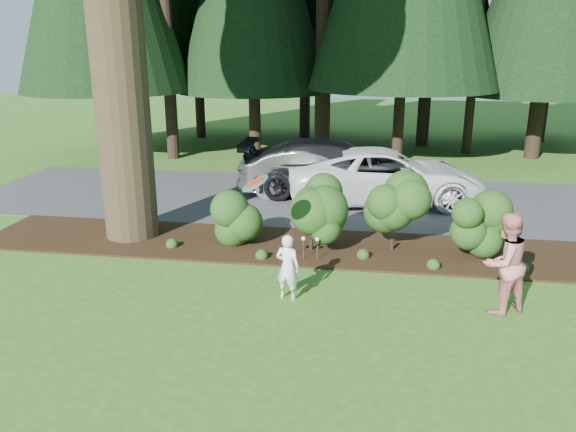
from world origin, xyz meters
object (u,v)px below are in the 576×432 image
object	(u,v)px
car_silver_wagon	(312,171)
child	(288,267)
car_dark_suv	(335,167)
frisbee	(255,183)
car_white_suv	(386,176)
adult	(504,263)

from	to	relation	value
car_silver_wagon	child	bearing A→B (deg)	176.97
car_dark_suv	frisbee	world-z (taller)	frisbee
car_white_suv	adult	size ratio (longest dim) A/B	3.14
car_dark_suv	child	size ratio (longest dim) A/B	4.62
car_white_suv	car_dark_suv	xyz separation A→B (m)	(-1.54, 0.73, 0.05)
car_white_suv	frisbee	distance (m)	7.06
adult	child	bearing A→B (deg)	-31.49
car_white_suv	frisbee	size ratio (longest dim) A/B	10.44
adult	frisbee	size ratio (longest dim) A/B	3.33
child	adult	distance (m)	3.75
adult	frisbee	bearing A→B (deg)	-36.03
car_white_suv	car_dark_suv	size ratio (longest dim) A/B	0.99
car_silver_wagon	car_white_suv	bearing A→B (deg)	-109.29
car_silver_wagon	child	distance (m)	7.36
car_dark_suv	adult	world-z (taller)	adult
frisbee	adult	bearing A→B (deg)	-3.58
child	frisbee	bearing A→B (deg)	-13.60
car_white_suv	car_dark_suv	bearing A→B (deg)	57.88
car_silver_wagon	child	xyz separation A→B (m)	(0.40, -7.35, -0.14)
adult	car_white_suv	bearing A→B (deg)	-106.68
car_silver_wagon	car_white_suv	distance (m)	2.29
car_dark_suv	child	xyz separation A→B (m)	(-0.29, -7.56, -0.24)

